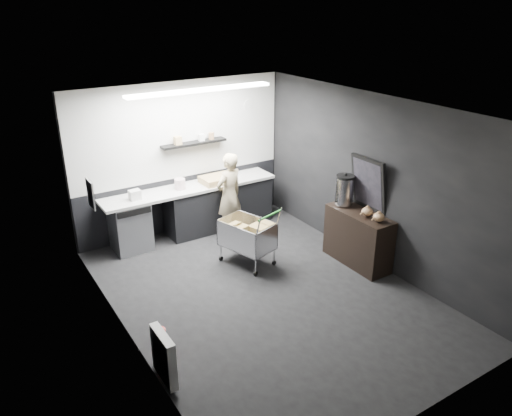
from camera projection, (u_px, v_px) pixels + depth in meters
floor at (266, 294)px, 7.27m from camera, size 5.50×5.50×0.00m
ceiling at (267, 109)px, 6.21m from camera, size 5.50×5.50×0.00m
wall_back at (181, 158)px, 8.88m from camera, size 5.50×0.00×5.50m
wall_front at (431, 307)px, 4.61m from camera, size 5.50×0.00×5.50m
wall_left at (122, 245)px, 5.76m from camera, size 0.00×5.50×5.50m
wall_right at (374, 182)px, 7.73m from camera, size 0.00×5.50×5.50m
kitchen_wall_panel at (180, 130)px, 8.67m from camera, size 3.95×0.02×1.70m
dado_panel at (184, 202)px, 9.20m from camera, size 3.95×0.02×1.00m
floating_shelf at (194, 143)px, 8.77m from camera, size 1.20×0.22×0.04m
wall_clock at (249, 105)px, 9.23m from camera, size 0.20×0.03×0.20m
poster at (90, 194)px, 6.70m from camera, size 0.02×0.30×0.40m
poster_red_band at (90, 189)px, 6.67m from camera, size 0.02×0.22×0.10m
radiator at (164, 357)px, 5.48m from camera, size 0.10×0.50×0.60m
ceiling_strip at (201, 90)px, 7.66m from camera, size 2.40×0.20×0.04m
prep_counter at (199, 208)px, 9.04m from camera, size 3.20×0.61×0.90m
person at (229, 195)px, 8.76m from camera, size 0.64×0.50×1.55m
shopping_cart at (247, 237)px, 7.94m from camera, size 0.78×1.05×0.99m
sideboard at (358, 231)px, 7.95m from camera, size 0.50×1.17×1.75m
fire_extinguisher at (160, 344)px, 5.83m from camera, size 0.16×0.16×0.52m
cardboard_box at (217, 179)px, 8.99m from camera, size 0.58×0.44×0.11m
pink_tub at (180, 184)px, 8.66m from camera, size 0.19×0.19×0.19m
white_container at (135, 195)px, 8.22m from camera, size 0.19×0.15×0.16m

